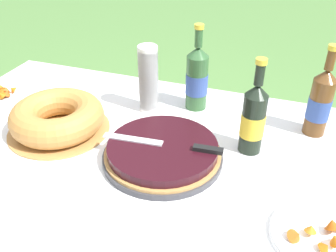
{
  "coord_description": "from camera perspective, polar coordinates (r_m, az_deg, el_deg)",
  "views": [
    {
      "loc": [
        0.38,
        -0.86,
        1.43
      ],
      "look_at": [
        0.04,
        0.11,
        0.77
      ],
      "focal_mm": 40.0,
      "sensor_mm": 36.0,
      "label": 1
    }
  ],
  "objects": [
    {
      "name": "garden_table",
      "position": [
        1.23,
        -3.6,
        -7.14
      ],
      "size": [
        1.65,
        1.05,
        0.7
      ],
      "color": "brown",
      "rests_on": "ground_plane"
    },
    {
      "name": "bundt_cake",
      "position": [
        1.34,
        -16.51,
        1.25
      ],
      "size": [
        0.35,
        0.35,
        0.11
      ],
      "color": "#B78447",
      "rests_on": "tablecloth"
    },
    {
      "name": "berry_tart",
      "position": [
        1.16,
        -0.83,
        -4.02
      ],
      "size": [
        0.37,
        0.37,
        0.06
      ],
      "color": "#38383D",
      "rests_on": "tablecloth"
    },
    {
      "name": "serving_knife",
      "position": [
        1.13,
        0.59,
        -2.82
      ],
      "size": [
        0.38,
        0.05,
        0.01
      ],
      "rotation": [
        0.0,
        0.0,
        3.22
      ],
      "color": "silver",
      "rests_on": "berry_tart"
    },
    {
      "name": "snack_plate_right",
      "position": [
        1.65,
        -23.46,
        4.51
      ],
      "size": [
        0.19,
        0.19,
        0.06
      ],
      "color": "white",
      "rests_on": "tablecloth"
    },
    {
      "name": "snack_plate_far",
      "position": [
        1.01,
        22.17,
        -15.14
      ],
      "size": [
        0.24,
        0.24,
        0.06
      ],
      "color": "white",
      "rests_on": "tablecloth"
    },
    {
      "name": "cup_stack",
      "position": [
        1.38,
        -3.01,
        7.12
      ],
      "size": [
        0.07,
        0.07,
        0.25
      ],
      "color": "white",
      "rests_on": "tablecloth"
    },
    {
      "name": "juice_bottle_red",
      "position": [
        1.18,
        12.87,
        1.12
      ],
      "size": [
        0.08,
        0.08,
        0.31
      ],
      "color": "black",
      "rests_on": "tablecloth"
    },
    {
      "name": "cider_bottle_green",
      "position": [
        1.4,
        4.42,
        7.28
      ],
      "size": [
        0.08,
        0.08,
        0.32
      ],
      "color": "#2D562D",
      "rests_on": "tablecloth"
    },
    {
      "name": "cider_bottle_amber",
      "position": [
        1.34,
        22.16,
        3.37
      ],
      "size": [
        0.08,
        0.08,
        0.32
      ],
      "color": "brown",
      "rests_on": "tablecloth"
    },
    {
      "name": "tablecloth",
      "position": [
        1.2,
        -3.68,
        -5.31
      ],
      "size": [
        1.66,
        1.06,
        0.1
      ],
      "color": "white",
      "rests_on": "garden_table"
    }
  ]
}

